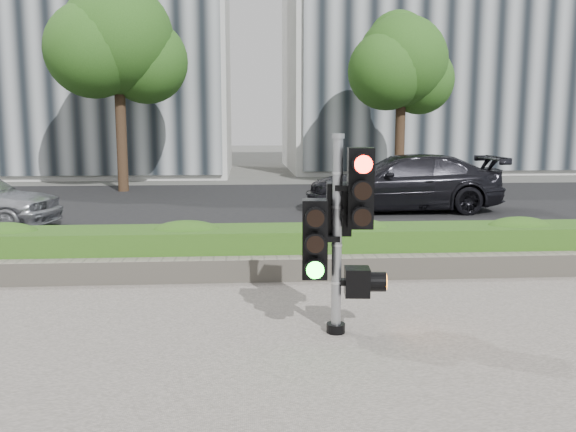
% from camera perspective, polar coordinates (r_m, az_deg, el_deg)
% --- Properties ---
extents(ground, '(120.00, 120.00, 0.00)m').
position_cam_1_polar(ground, '(7.36, -1.75, -9.94)').
color(ground, '#51514C').
rests_on(ground, ground).
extents(sidewalk, '(16.00, 11.00, 0.03)m').
position_cam_1_polar(sidewalk, '(5.05, -0.53, -18.83)').
color(sidewalk, '#9E9389').
rests_on(sidewalk, ground).
extents(road, '(60.00, 13.00, 0.02)m').
position_cam_1_polar(road, '(17.14, -3.11, 0.78)').
color(road, black).
rests_on(road, ground).
extents(curb, '(60.00, 0.25, 0.12)m').
position_cam_1_polar(curb, '(10.38, -2.46, -4.09)').
color(curb, gray).
rests_on(curb, ground).
extents(stone_wall, '(12.00, 0.32, 0.34)m').
position_cam_1_polar(stone_wall, '(9.13, -2.24, -4.96)').
color(stone_wall, gray).
rests_on(stone_wall, sidewalk).
extents(hedge, '(12.00, 1.00, 0.68)m').
position_cam_1_polar(hedge, '(9.73, -2.37, -3.09)').
color(hedge, '#5C962E').
rests_on(hedge, sidewalk).
extents(building_left, '(16.00, 9.00, 15.00)m').
position_cam_1_polar(building_left, '(31.64, -21.02, 17.45)').
color(building_left, '#B7B7B2').
rests_on(building_left, ground).
extents(building_right, '(18.00, 10.00, 12.00)m').
position_cam_1_polar(building_right, '(34.10, 15.78, 14.46)').
color(building_right, '#B7B7B2').
rests_on(building_right, ground).
extents(tree_left, '(4.61, 4.03, 7.34)m').
position_cam_1_polar(tree_left, '(22.11, -15.66, 15.33)').
color(tree_left, black).
rests_on(tree_left, ground).
extents(tree_right, '(4.10, 3.58, 6.53)m').
position_cam_1_polar(tree_right, '(23.35, 10.54, 13.74)').
color(tree_right, black).
rests_on(tree_right, ground).
extents(traffic_signal, '(0.78, 0.59, 2.21)m').
position_cam_1_polar(traffic_signal, '(6.69, 4.85, -0.80)').
color(traffic_signal, black).
rests_on(traffic_signal, sidewalk).
extents(car_dark, '(5.25, 2.19, 1.51)m').
position_cam_1_polar(car_dark, '(16.65, 10.68, 3.08)').
color(car_dark, black).
rests_on(car_dark, road).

